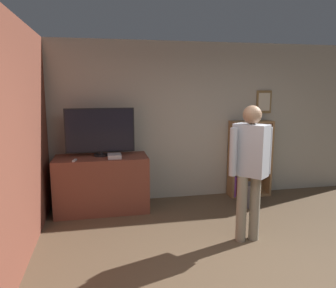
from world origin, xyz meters
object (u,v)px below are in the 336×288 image
object	(u,v)px
television	(100,132)
bookshelf	(246,161)
game_console	(114,156)
waste_bin	(251,195)
person	(250,162)

from	to	relation	value
television	bookshelf	xyz separation A→B (m)	(2.54, 0.19, -0.63)
game_console	waste_bin	bearing A→B (deg)	-4.36
television	person	distance (m)	2.35
television	person	xyz separation A→B (m)	(1.81, -1.48, -0.24)
game_console	bookshelf	size ratio (longest dim) A/B	0.17
bookshelf	person	distance (m)	1.86
game_console	waste_bin	distance (m)	2.32
bookshelf	waste_bin	bearing A→B (deg)	-104.78
game_console	person	xyz separation A→B (m)	(1.61, -1.29, 0.12)
bookshelf	waste_bin	xyz separation A→B (m)	(-0.14, -0.54, -0.44)
game_console	waste_bin	world-z (taller)	game_console
game_console	person	bearing A→B (deg)	-38.64
television	game_console	distance (m)	0.45
game_console	bookshelf	bearing A→B (deg)	9.07
television	game_console	xyz separation A→B (m)	(0.20, -0.19, -0.36)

